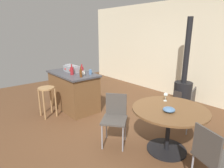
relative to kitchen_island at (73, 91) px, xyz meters
The scene contains 17 objects.
ground_plane 1.41m from the kitchen_island, ahead, with size 8.80×8.80×0.00m, color brown.
back_wall 3.24m from the kitchen_island, 64.70° to the left, with size 8.00×0.10×2.70m, color beige.
kitchen_island is the anchor object (origin of this frame).
wooden_stool 0.69m from the kitchen_island, 85.87° to the right, with size 0.35×0.35×0.68m.
dining_table 2.56m from the kitchen_island, ahead, with size 1.15×1.15×0.73m.
folding_chair_near 2.60m from the kitchen_island, 24.71° to the left, with size 0.50×0.50×0.85m.
folding_chair_far 1.84m from the kitchen_island, ahead, with size 0.56×0.56×0.86m.
folding_chair_left 3.36m from the kitchen_island, ahead, with size 0.51×0.51×0.87m.
wood_stove 2.74m from the kitchen_island, 51.72° to the left, with size 0.44×0.45×2.19m.
toolbox 0.54m from the kitchen_island, 157.00° to the left, with size 0.45×0.24×0.17m.
bottle_0 0.58m from the kitchen_island, 30.85° to the right, with size 0.08×0.08×0.24m.
bottle_1 0.76m from the kitchen_island, ahead, with size 0.06×0.06×0.24m.
bottle_2 0.61m from the kitchen_island, 21.06° to the left, with size 0.08×0.08×0.23m.
cup_0 0.70m from the kitchen_island, 29.18° to the left, with size 0.11×0.07×0.11m.
cup_1 0.65m from the kitchen_island, ahead, with size 0.11×0.07×0.10m.
wine_glass 2.38m from the kitchen_island, 11.96° to the left, with size 0.07×0.07×0.14m.
serving_bowl 2.62m from the kitchen_island, ahead, with size 0.18×0.18×0.07m, color #4C7099.
Camera 1 is at (2.70, -2.27, 1.89)m, focal length 30.55 mm.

